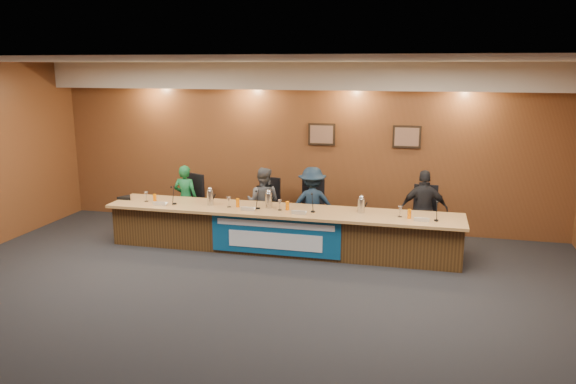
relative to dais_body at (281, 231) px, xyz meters
name	(u,v)px	position (x,y,z in m)	size (l,w,h in m)	color
floor	(236,306)	(0.00, -2.40, -0.35)	(10.00, 10.00, 0.00)	black
ceiling	(231,61)	(0.00, -2.40, 2.85)	(10.00, 8.00, 0.04)	silver
wall_back	(302,146)	(0.00, 1.60, 1.25)	(10.00, 0.04, 3.20)	brown
soffit	(299,76)	(0.00, 1.35, 2.60)	(10.00, 0.50, 0.50)	beige
dais_body	(281,231)	(0.00, 0.00, 0.00)	(6.00, 0.80, 0.70)	#462D15
dais_top	(280,211)	(0.00, -0.05, 0.38)	(6.10, 0.95, 0.05)	#B1804A
banner	(275,236)	(0.00, -0.41, 0.03)	(2.20, 0.02, 0.65)	navy
banner_text_upper	(275,225)	(0.00, -0.43, 0.23)	(2.00, 0.01, 0.10)	silver
banner_text_lower	(275,241)	(0.00, -0.43, -0.05)	(1.60, 0.01, 0.28)	silver
wall_photo_left	(322,134)	(0.40, 1.57, 1.50)	(0.52, 0.04, 0.42)	black
wall_photo_right	(407,137)	(2.00, 1.57, 1.50)	(0.52, 0.04, 0.42)	black
panelist_a	(186,198)	(-2.08, 0.71, 0.30)	(0.47, 0.31, 1.29)	#145E2D
panelist_b	(263,202)	(-0.53, 0.71, 0.31)	(0.64, 0.50, 1.31)	#4C4E52
panelist_c	(312,204)	(0.40, 0.71, 0.33)	(0.88, 0.51, 1.36)	#132334
panelist_d	(424,210)	(2.38, 0.71, 0.35)	(0.82, 0.34, 1.39)	black
office_chair_a	(188,205)	(-2.08, 0.81, 0.13)	(0.48, 0.48, 0.08)	black
office_chair_b	(265,210)	(-0.53, 0.81, 0.13)	(0.48, 0.48, 0.08)	black
office_chair_c	(313,213)	(0.40, 0.81, 0.13)	(0.48, 0.48, 0.08)	black
office_chair_d	(423,220)	(2.38, 0.81, 0.13)	(0.48, 0.48, 0.08)	black
nameplate_a	(159,203)	(-2.12, -0.32, 0.45)	(0.24, 0.06, 0.09)	white
microphone_a	(175,204)	(-1.90, -0.16, 0.41)	(0.07, 0.07, 0.02)	black
juice_glass_a	(155,198)	(-2.30, -0.12, 0.47)	(0.06, 0.06, 0.15)	#FF7400
water_glass_a	(146,197)	(-2.48, -0.10, 0.49)	(0.08, 0.08, 0.18)	silver
nameplate_b	(247,208)	(-0.51, -0.30, 0.45)	(0.24, 0.06, 0.09)	white
microphone_b	(258,208)	(-0.38, -0.12, 0.41)	(0.07, 0.07, 0.02)	black
juice_glass_b	(238,203)	(-0.76, -0.08, 0.47)	(0.06, 0.06, 0.15)	#FF7400
water_glass_b	(229,202)	(-0.90, -0.13, 0.49)	(0.08, 0.08, 0.18)	silver
nameplate_c	(299,212)	(0.38, -0.33, 0.45)	(0.24, 0.06, 0.09)	white
microphone_c	(313,212)	(0.58, -0.11, 0.41)	(0.07, 0.07, 0.02)	black
juice_glass_c	(287,206)	(0.13, -0.08, 0.47)	(0.06, 0.06, 0.15)	#FF7400
water_glass_c	(280,205)	(0.01, -0.12, 0.49)	(0.08, 0.08, 0.18)	silver
nameplate_d	(422,219)	(2.35, -0.30, 0.45)	(0.24, 0.06, 0.09)	white
microphone_d	(436,220)	(2.57, -0.18, 0.41)	(0.07, 0.07, 0.02)	black
juice_glass_d	(409,214)	(2.15, -0.13, 0.47)	(0.06, 0.06, 0.15)	#FF7400
water_glass_d	(400,212)	(2.00, -0.07, 0.49)	(0.08, 0.08, 0.18)	silver
carafe_left	(210,198)	(-1.27, -0.06, 0.53)	(0.12, 0.12, 0.26)	silver
carafe_mid	(269,200)	(-0.22, 0.01, 0.53)	(0.12, 0.12, 0.26)	silver
carafe_right	(361,206)	(1.36, 0.05, 0.52)	(0.12, 0.12, 0.23)	silver
speakerphone	(126,198)	(-2.94, -0.01, 0.43)	(0.32, 0.32, 0.05)	black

